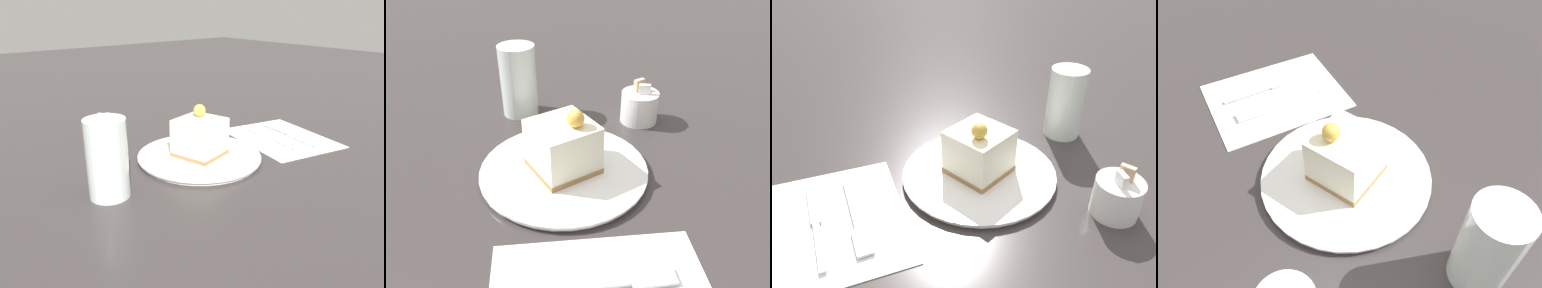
% 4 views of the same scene
% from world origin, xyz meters
% --- Properties ---
extents(ground_plane, '(4.00, 4.00, 0.00)m').
position_xyz_m(ground_plane, '(0.00, 0.00, 0.00)').
color(ground_plane, '#383333').
extents(plate, '(0.25, 0.25, 0.01)m').
position_xyz_m(plate, '(0.03, -0.01, 0.01)').
color(plate, white).
rests_on(plate, ground_plane).
extents(cake_slice, '(0.10, 0.10, 0.10)m').
position_xyz_m(cake_slice, '(0.03, -0.02, 0.05)').
color(cake_slice, '#9E7547').
rests_on(cake_slice, plate).
extents(napkin, '(0.23, 0.26, 0.00)m').
position_xyz_m(napkin, '(0.26, -0.04, 0.00)').
color(napkin, white).
rests_on(napkin, ground_plane).
extents(fork, '(0.04, 0.16, 0.00)m').
position_xyz_m(fork, '(0.23, -0.02, 0.01)').
color(fork, silver).
rests_on(fork, napkin).
extents(knife, '(0.04, 0.18, 0.00)m').
position_xyz_m(knife, '(0.28, -0.06, 0.01)').
color(knife, silver).
rests_on(knife, napkin).
extents(sugar_bowl, '(0.07, 0.07, 0.08)m').
position_xyz_m(sugar_bowl, '(-0.08, 0.16, 0.03)').
color(sugar_bowl, white).
rests_on(sugar_bowl, ground_plane).
extents(drinking_glass, '(0.07, 0.07, 0.13)m').
position_xyz_m(drinking_glass, '(-0.18, -0.04, 0.07)').
color(drinking_glass, silver).
rests_on(drinking_glass, ground_plane).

